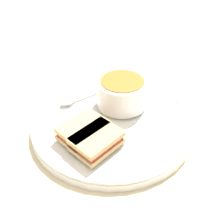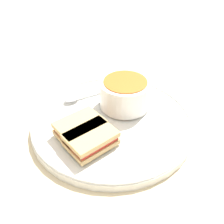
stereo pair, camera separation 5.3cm
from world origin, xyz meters
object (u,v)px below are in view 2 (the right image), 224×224
object	(u,v)px
spoon	(75,98)
sandwich_half_far	(91,139)
soup_bowl	(125,93)
sandwich_half_near	(80,128)

from	to	relation	value
spoon	sandwich_half_far	world-z (taller)	sandwich_half_far
soup_bowl	sandwich_half_near	size ratio (longest dim) A/B	1.02
spoon	sandwich_half_near	world-z (taller)	sandwich_half_near
soup_bowl	spoon	world-z (taller)	soup_bowl
soup_bowl	spoon	distance (m)	0.12
spoon	sandwich_half_near	bearing A→B (deg)	73.87
spoon	sandwich_half_near	distance (m)	0.12
soup_bowl	sandwich_half_near	xyz separation A→B (m)	(0.09, 0.09, -0.02)
sandwich_half_near	soup_bowl	bearing A→B (deg)	-134.81
spoon	sandwich_half_near	xyz separation A→B (m)	(-0.02, 0.12, 0.01)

